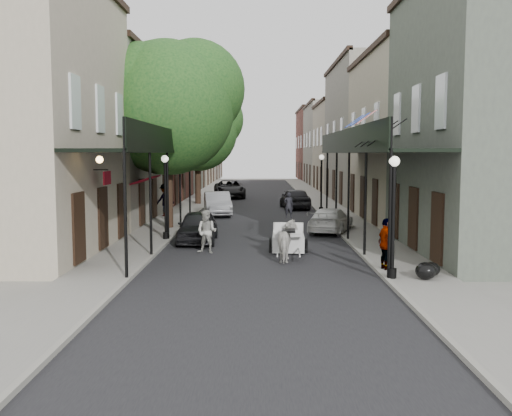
{
  "coord_description": "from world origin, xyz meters",
  "views": [
    {
      "loc": [
        0.06,
        -19.11,
        3.9
      ],
      "look_at": [
        -0.08,
        4.95,
        1.6
      ],
      "focal_mm": 40.0,
      "sensor_mm": 36.0,
      "label": 1
    }
  ],
  "objects_px": {
    "horse": "(289,241)",
    "tree_far": "(202,128)",
    "lamppost_left": "(165,196)",
    "car_right_near": "(331,220)",
    "tree_near": "(176,102)",
    "lamppost_right_near": "(393,215)",
    "car_left_near": "(198,227)",
    "lamppost_right_far": "(321,182)",
    "car_left_mid": "(217,204)",
    "pedestrian_sidewalk_right": "(386,244)",
    "car_left_far": "(229,189)",
    "carriage": "(288,227)",
    "car_right_far": "(295,198)",
    "pedestrian_walking": "(207,232)",
    "pedestrian_sidewalk_left": "(165,200)"
  },
  "relations": [
    {
      "from": "pedestrian_walking",
      "to": "car_right_near",
      "type": "height_order",
      "value": "pedestrian_walking"
    },
    {
      "from": "pedestrian_sidewalk_right",
      "to": "carriage",
      "type": "bearing_deg",
      "value": 21.35
    },
    {
      "from": "lamppost_left",
      "to": "car_left_far",
      "type": "height_order",
      "value": "lamppost_left"
    },
    {
      "from": "lamppost_left",
      "to": "car_right_near",
      "type": "height_order",
      "value": "lamppost_left"
    },
    {
      "from": "lamppost_right_far",
      "to": "lamppost_left",
      "type": "bearing_deg",
      "value": -124.35
    },
    {
      "from": "tree_far",
      "to": "lamppost_left",
      "type": "height_order",
      "value": "tree_far"
    },
    {
      "from": "lamppost_right_far",
      "to": "tree_far",
      "type": "bearing_deg",
      "value": 143.49
    },
    {
      "from": "horse",
      "to": "tree_far",
      "type": "bearing_deg",
      "value": -74.05
    },
    {
      "from": "car_left_mid",
      "to": "pedestrian_sidewalk_right",
      "type": "bearing_deg",
      "value": -76.79
    },
    {
      "from": "horse",
      "to": "lamppost_right_far",
      "type": "bearing_deg",
      "value": -97.48
    },
    {
      "from": "lamppost_right_near",
      "to": "car_left_mid",
      "type": "bearing_deg",
      "value": 109.63
    },
    {
      "from": "carriage",
      "to": "lamppost_right_far",
      "type": "bearing_deg",
      "value": 81.36
    },
    {
      "from": "tree_far",
      "to": "lamppost_left",
      "type": "bearing_deg",
      "value": -89.54
    },
    {
      "from": "carriage",
      "to": "car_right_far",
      "type": "bearing_deg",
      "value": 88.21
    },
    {
      "from": "lamppost_left",
      "to": "pedestrian_sidewalk_right",
      "type": "height_order",
      "value": "lamppost_left"
    },
    {
      "from": "carriage",
      "to": "pedestrian_sidewalk_right",
      "type": "xyz_separation_m",
      "value": [
        2.97,
        -4.35,
        0.02
      ]
    },
    {
      "from": "lamppost_right_near",
      "to": "car_left_near",
      "type": "distance_m",
      "value": 10.43
    },
    {
      "from": "lamppost_left",
      "to": "pedestrian_sidewalk_right",
      "type": "xyz_separation_m",
      "value": [
        8.3,
        -6.68,
        -1.09
      ]
    },
    {
      "from": "lamppost_right_far",
      "to": "car_right_near",
      "type": "bearing_deg",
      "value": -93.18
    },
    {
      "from": "lamppost_right_near",
      "to": "car_left_near",
      "type": "height_order",
      "value": "lamppost_right_near"
    },
    {
      "from": "carriage",
      "to": "car_left_far",
      "type": "relative_size",
      "value": 0.43
    },
    {
      "from": "tree_near",
      "to": "horse",
      "type": "xyz_separation_m",
      "value": [
        5.32,
        -8.78,
        -5.76
      ]
    },
    {
      "from": "horse",
      "to": "car_right_far",
      "type": "relative_size",
      "value": 0.4
    },
    {
      "from": "pedestrian_sidewalk_right",
      "to": "car_left_far",
      "type": "relative_size",
      "value": 0.3
    },
    {
      "from": "lamppost_left",
      "to": "lamppost_right_far",
      "type": "xyz_separation_m",
      "value": [
        8.2,
        12.0,
        0.0
      ]
    },
    {
      "from": "car_left_mid",
      "to": "tree_near",
      "type": "bearing_deg",
      "value": -111.64
    },
    {
      "from": "car_left_far",
      "to": "tree_far",
      "type": "bearing_deg",
      "value": -109.04
    },
    {
      "from": "carriage",
      "to": "lamppost_right_near",
      "type": "bearing_deg",
      "value": -60.44
    },
    {
      "from": "tree_far",
      "to": "pedestrian_sidewalk_left",
      "type": "xyz_separation_m",
      "value": [
        -1.4,
        -8.97,
        -4.73
      ]
    },
    {
      "from": "car_left_mid",
      "to": "horse",
      "type": "bearing_deg",
      "value": -84.46
    },
    {
      "from": "car_left_mid",
      "to": "tree_far",
      "type": "bearing_deg",
      "value": 94.5
    },
    {
      "from": "lamppost_right_far",
      "to": "car_left_far",
      "type": "xyz_separation_m",
      "value": [
        -6.7,
        13.23,
        -1.26
      ]
    },
    {
      "from": "car_left_mid",
      "to": "car_right_near",
      "type": "distance_m",
      "value": 9.96
    },
    {
      "from": "tree_far",
      "to": "car_left_near",
      "type": "bearing_deg",
      "value": -85.08
    },
    {
      "from": "car_left_mid",
      "to": "car_left_far",
      "type": "xyz_separation_m",
      "value": [
        0.0,
        14.44,
        0.05
      ]
    },
    {
      "from": "car_left_mid",
      "to": "car_right_far",
      "type": "xyz_separation_m",
      "value": [
        5.2,
        4.37,
        -0.0
      ]
    },
    {
      "from": "tree_near",
      "to": "lamppost_right_near",
      "type": "bearing_deg",
      "value": -55.73
    },
    {
      "from": "horse",
      "to": "pedestrian_walking",
      "type": "distance_m",
      "value": 3.51
    },
    {
      "from": "car_left_mid",
      "to": "car_right_far",
      "type": "distance_m",
      "value": 6.79
    },
    {
      "from": "tree_near",
      "to": "pedestrian_sidewalk_right",
      "type": "relative_size",
      "value": 5.71
    },
    {
      "from": "tree_far",
      "to": "horse",
      "type": "height_order",
      "value": "tree_far"
    },
    {
      "from": "pedestrian_walking",
      "to": "pedestrian_sidewalk_right",
      "type": "bearing_deg",
      "value": -13.0
    },
    {
      "from": "tree_near",
      "to": "lamppost_right_far",
      "type": "bearing_deg",
      "value": 43.31
    },
    {
      "from": "horse",
      "to": "pedestrian_sidewalk_right",
      "type": "height_order",
      "value": "pedestrian_sidewalk_right"
    },
    {
      "from": "car_left_far",
      "to": "car_right_near",
      "type": "xyz_separation_m",
      "value": [
        6.2,
        -22.23,
        -0.18
      ]
    },
    {
      "from": "horse",
      "to": "carriage",
      "type": "relative_size",
      "value": 0.71
    },
    {
      "from": "lamppost_left",
      "to": "car_left_near",
      "type": "bearing_deg",
      "value": -6.99
    },
    {
      "from": "tree_near",
      "to": "pedestrian_sidewalk_right",
      "type": "distance_m",
      "value": 14.8
    },
    {
      "from": "pedestrian_walking",
      "to": "car_left_far",
      "type": "bearing_deg",
      "value": 108.94
    },
    {
      "from": "car_left_mid",
      "to": "car_left_far",
      "type": "bearing_deg",
      "value": 81.94
    }
  ]
}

